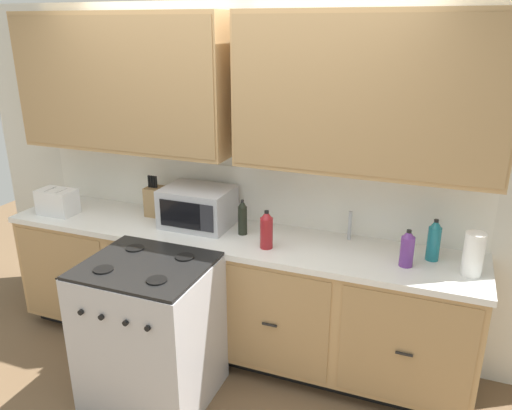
# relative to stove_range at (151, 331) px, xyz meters

# --- Properties ---
(ground_plane) EXTENTS (8.31, 8.31, 0.00)m
(ground_plane) POSITION_rel_stove_range_xyz_m (0.27, 0.33, -0.47)
(ground_plane) COLOR brown
(wall_unit) EXTENTS (4.52, 0.40, 2.44)m
(wall_unit) POSITION_rel_stove_range_xyz_m (0.27, 0.83, 1.19)
(wall_unit) COLOR silver
(wall_unit) RESTS_ON ground_plane
(counter_run) EXTENTS (3.35, 0.64, 0.93)m
(counter_run) POSITION_rel_stove_range_xyz_m (0.27, 0.63, 0.01)
(counter_run) COLOR black
(counter_run) RESTS_ON ground_plane
(stove_range) EXTENTS (0.76, 0.68, 0.95)m
(stove_range) POSITION_rel_stove_range_xyz_m (0.00, 0.00, 0.00)
(stove_range) COLOR #B7B7BC
(stove_range) RESTS_ON ground_plane
(microwave) EXTENTS (0.48, 0.37, 0.28)m
(microwave) POSITION_rel_stove_range_xyz_m (-0.01, 0.70, 0.60)
(microwave) COLOR #B7B7BC
(microwave) RESTS_ON counter_run
(toaster) EXTENTS (0.28, 0.18, 0.19)m
(toaster) POSITION_rel_stove_range_xyz_m (-1.11, 0.52, 0.55)
(toaster) COLOR white
(toaster) RESTS_ON counter_run
(knife_block) EXTENTS (0.11, 0.14, 0.31)m
(knife_block) POSITION_rel_stove_range_xyz_m (-0.41, 0.77, 0.57)
(knife_block) COLOR #9C794E
(knife_block) RESTS_ON counter_run
(sink_faucet) EXTENTS (0.02, 0.02, 0.20)m
(sink_faucet) POSITION_rel_stove_range_xyz_m (1.06, 0.84, 0.56)
(sink_faucet) COLOR #B2B5BA
(sink_faucet) RESTS_ON counter_run
(paper_towel_roll) EXTENTS (0.12, 0.12, 0.26)m
(paper_towel_roll) POSITION_rel_stove_range_xyz_m (1.81, 0.59, 0.59)
(paper_towel_roll) COLOR white
(paper_towel_roll) RESTS_ON counter_run
(bottle_teal) EXTENTS (0.08, 0.08, 0.26)m
(bottle_teal) POSITION_rel_stove_range_xyz_m (1.59, 0.71, 0.58)
(bottle_teal) COLOR #1E707A
(bottle_teal) RESTS_ON counter_run
(bottle_violet) EXTENTS (0.08, 0.08, 0.23)m
(bottle_violet) POSITION_rel_stove_range_xyz_m (1.45, 0.57, 0.57)
(bottle_violet) COLOR #663384
(bottle_violet) RESTS_ON counter_run
(bottle_red) EXTENTS (0.08, 0.08, 0.25)m
(bottle_red) POSITION_rel_stove_range_xyz_m (0.58, 0.51, 0.58)
(bottle_red) COLOR maroon
(bottle_red) RESTS_ON counter_run
(bottle_dark) EXTENTS (0.06, 0.06, 0.25)m
(bottle_dark) POSITION_rel_stove_range_xyz_m (0.35, 0.66, 0.58)
(bottle_dark) COLOR black
(bottle_dark) RESTS_ON counter_run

